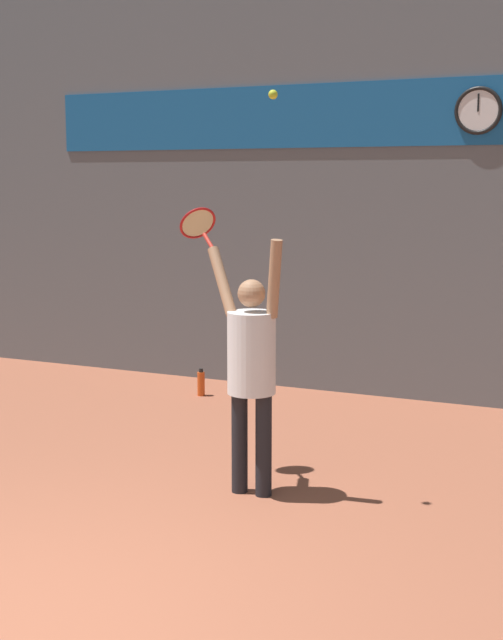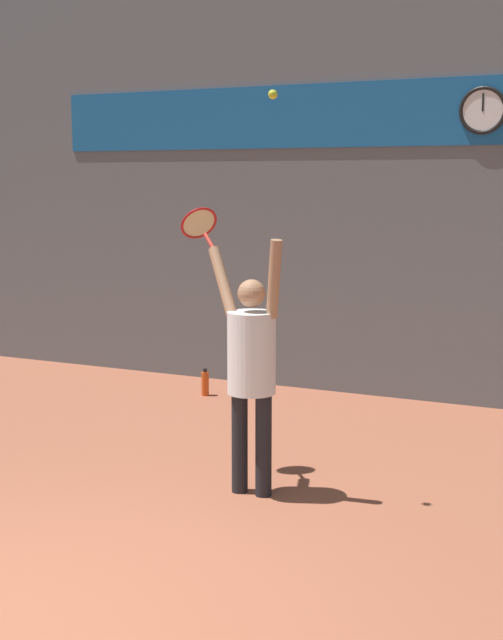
{
  "view_description": "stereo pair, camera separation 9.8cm",
  "coord_description": "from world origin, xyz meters",
  "px_view_note": "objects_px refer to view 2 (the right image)",
  "views": [
    {
      "loc": [
        3.23,
        -3.49,
        2.5
      ],
      "look_at": [
        0.41,
        2.76,
        1.41
      ],
      "focal_mm": 50.0,
      "sensor_mm": 36.0,
      "label": 1
    },
    {
      "loc": [
        3.32,
        -3.45,
        2.5
      ],
      "look_at": [
        0.41,
        2.76,
        1.41
      ],
      "focal_mm": 50.0,
      "sensor_mm": 36.0,
      "label": 2
    }
  ],
  "objects_px": {
    "tennis_racket": "(200,224)",
    "tennis_player": "(251,362)",
    "scoreboard_clock": "(483,110)",
    "water_bottle": "(205,383)",
    "tennis_ball": "(273,94)"
  },
  "relations": [
    {
      "from": "tennis_player",
      "to": "tennis_racket",
      "type": "bearing_deg",
      "value": 149.73
    },
    {
      "from": "tennis_racket",
      "to": "tennis_player",
      "type": "bearing_deg",
      "value": -30.27
    },
    {
      "from": "scoreboard_clock",
      "to": "tennis_ball",
      "type": "height_order",
      "value": "scoreboard_clock"
    },
    {
      "from": "scoreboard_clock",
      "to": "water_bottle",
      "type": "distance_m",
      "value": 4.32
    },
    {
      "from": "tennis_ball",
      "to": "water_bottle",
      "type": "height_order",
      "value": "tennis_ball"
    },
    {
      "from": "tennis_player",
      "to": "water_bottle",
      "type": "relative_size",
      "value": 6.37
    },
    {
      "from": "scoreboard_clock",
      "to": "water_bottle",
      "type": "height_order",
      "value": "scoreboard_clock"
    },
    {
      "from": "tennis_player",
      "to": "water_bottle",
      "type": "height_order",
      "value": "tennis_player"
    },
    {
      "from": "scoreboard_clock",
      "to": "tennis_ball",
      "type": "distance_m",
      "value": 3.71
    },
    {
      "from": "tennis_player",
      "to": "tennis_racket",
      "type": "height_order",
      "value": "tennis_racket"
    },
    {
      "from": "scoreboard_clock",
      "to": "tennis_player",
      "type": "xyz_separation_m",
      "value": [
        -1.04,
        -3.54,
        -2.14
      ]
    },
    {
      "from": "scoreboard_clock",
      "to": "tennis_racket",
      "type": "relative_size",
      "value": 1.2
    },
    {
      "from": "tennis_player",
      "to": "tennis_racket",
      "type": "distance_m",
      "value": 1.29
    },
    {
      "from": "tennis_ball",
      "to": "water_bottle",
      "type": "bearing_deg",
      "value": 126.63
    },
    {
      "from": "scoreboard_clock",
      "to": "water_bottle",
      "type": "xyz_separation_m",
      "value": [
        -2.93,
        -0.8,
        -3.07
      ]
    }
  ]
}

